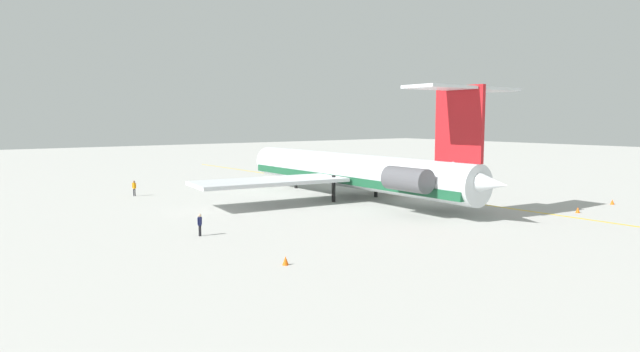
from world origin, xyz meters
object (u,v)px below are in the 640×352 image
at_px(ground_crew_near_nose, 134,186).
at_px(safety_cone_wingtip, 578,210).
at_px(ground_crew_near_tail, 200,222).
at_px(safety_cone_tail, 286,261).
at_px(main_jetliner, 355,171).
at_px(ground_crew_portside, 350,169).
at_px(safety_cone_nose, 612,202).

height_order(ground_crew_near_nose, safety_cone_wingtip, ground_crew_near_nose).
distance_m(ground_crew_near_tail, safety_cone_tail, 10.69).
xyz_separation_m(ground_crew_near_tail, safety_cone_tail, (-10.63, -0.77, -0.81)).
relative_size(main_jetliner, ground_crew_near_tail, 23.48).
bearing_deg(ground_crew_portside, safety_cone_wingtip, -99.54).
xyz_separation_m(main_jetliner, ground_crew_near_nose, (17.11, 18.70, -2.04)).
bearing_deg(main_jetliner, ground_crew_portside, -37.73).
height_order(ground_crew_near_tail, safety_cone_nose, ground_crew_near_tail).
bearing_deg(ground_crew_near_nose, safety_cone_nose, 81.14).
bearing_deg(safety_cone_tail, safety_cone_nose, -91.20).
relative_size(main_jetliner, safety_cone_wingtip, 72.80).
xyz_separation_m(ground_crew_near_tail, safety_cone_nose, (-11.46, -40.50, -0.81)).
distance_m(ground_crew_near_nose, safety_cone_tail, 35.04).
relative_size(ground_crew_near_tail, safety_cone_tail, 3.10).
relative_size(ground_crew_portside, safety_cone_wingtip, 3.26).
distance_m(ground_crew_portside, safety_cone_nose, 37.66).
distance_m(ground_crew_portside, safety_cone_wingtip, 38.05).
height_order(ground_crew_near_nose, safety_cone_nose, ground_crew_near_nose).
height_order(main_jetliner, safety_cone_nose, main_jetliner).
bearing_deg(safety_cone_nose, ground_crew_near_tail, 74.20).
height_order(ground_crew_near_nose, safety_cone_tail, ground_crew_near_nose).
xyz_separation_m(ground_crew_portside, safety_cone_tail, (-36.61, 35.78, -0.86)).
xyz_separation_m(main_jetliner, safety_cone_wingtip, (-19.10, -11.25, -2.91)).
bearing_deg(safety_cone_tail, ground_crew_near_tail, 4.16).
relative_size(ground_crew_near_nose, safety_cone_wingtip, 3.29).
relative_size(ground_crew_near_nose, ground_crew_near_tail, 1.06).
height_order(safety_cone_wingtip, safety_cone_tail, same).
xyz_separation_m(main_jetliner, safety_cone_nose, (-18.69, -18.99, -2.91)).
bearing_deg(ground_crew_near_nose, ground_crew_portside, 127.46).
bearing_deg(safety_cone_nose, ground_crew_portside, 6.01).
bearing_deg(ground_crew_near_tail, safety_cone_tail, -15.58).
height_order(ground_crew_portside, safety_cone_tail, ground_crew_portside).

